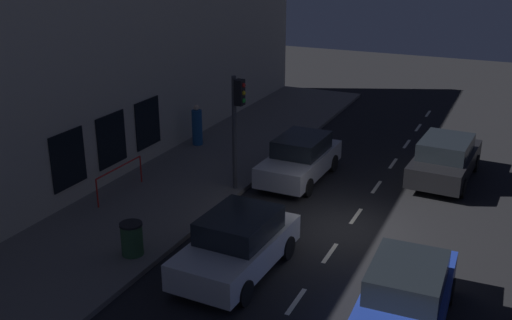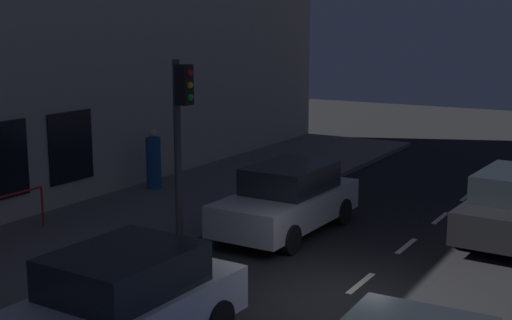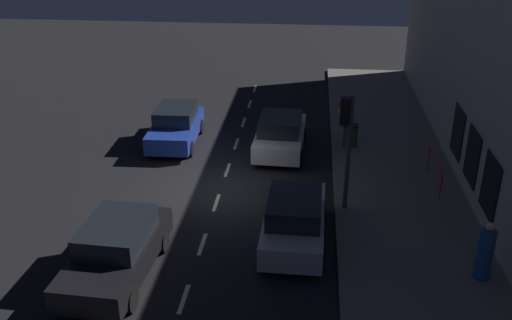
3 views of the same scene
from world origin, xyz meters
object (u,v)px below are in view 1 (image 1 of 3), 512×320
parked_car_1 (406,294)px  parked_car_0 (237,244)px  parked_car_3 (300,158)px  parked_car_2 (445,159)px  trash_bin (132,239)px  traffic_light (237,115)px  pedestrian_0 (197,126)px

parked_car_1 → parked_car_0: bearing=171.8°
parked_car_3 → parked_car_1: bearing=127.2°
parked_car_0 → parked_car_2: bearing=-111.7°
parked_car_3 → parked_car_0: bearing=98.3°
parked_car_3 → trash_bin: 7.60m
parked_car_2 → trash_bin: (6.75, 9.44, -0.18)m
traffic_light → trash_bin: traffic_light is taller
parked_car_2 → parked_car_0: bearing=-110.7°
parked_car_0 → trash_bin: parked_car_0 is taller
parked_car_2 → traffic_light: bearing=-143.2°
traffic_light → pedestrian_0: traffic_light is taller
parked_car_1 → parked_car_2: bearing=91.7°
traffic_light → parked_car_1: bearing=142.3°
traffic_light → parked_car_2: size_ratio=0.86×
traffic_light → parked_car_0: 5.58m
parked_car_1 → pedestrian_0: pedestrian_0 is taller
parked_car_1 → parked_car_2: size_ratio=0.91×
traffic_light → pedestrian_0: (3.60, -3.51, -1.83)m
parked_car_0 → pedestrian_0: bearing=-52.1°
pedestrian_0 → parked_car_0: bearing=-21.3°
pedestrian_0 → traffic_light: bearing=-11.4°
parked_car_0 → parked_car_2: size_ratio=0.91×
parked_car_3 → pedestrian_0: bearing=-15.0°
parked_car_0 → pedestrian_0: (5.91, -8.19, 0.13)m
traffic_light → parked_car_3: bearing=-126.3°
trash_bin → parked_car_1: bearing=-179.2°
parked_car_2 → trash_bin: bearing=-122.5°
parked_car_1 → pedestrian_0: 13.51m
parked_car_0 → pedestrian_0: pedestrian_0 is taller
parked_car_0 → parked_car_3: bearing=-80.9°
parked_car_3 → pedestrian_0: (5.09, -1.48, 0.13)m
parked_car_2 → parked_car_3: same height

